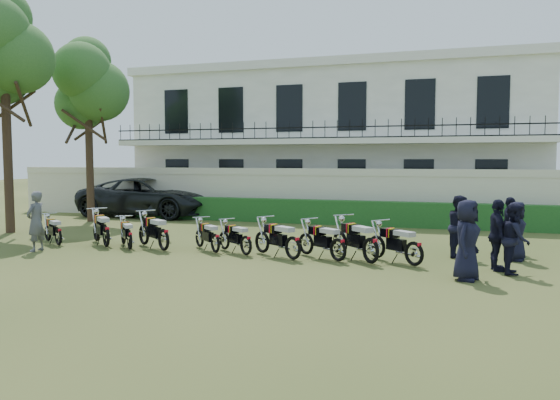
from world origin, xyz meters
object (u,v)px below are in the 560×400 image
(motorcycle_4, at_px, (215,239))
(officer_2, at_px, (497,235))
(officer_3, at_px, (516,231))
(motorcycle_0, at_px, (58,232))
(motorcycle_3, at_px, (164,234))
(officer_1, at_px, (515,239))
(motorcycle_5, at_px, (246,241))
(suv, at_px, (148,197))
(officer_0, at_px, (467,240))
(officer_5, at_px, (509,225))
(motorcycle_2, at_px, (130,236))
(inspector, at_px, (36,221))
(motorcycle_8, at_px, (371,244))
(tree_west_near, at_px, (88,84))
(motorcycle_6, at_px, (293,242))
(motorcycle_1, at_px, (106,231))
(tree_west_mid, at_px, (4,49))
(motorcycle_7, at_px, (338,244))
(officer_4, at_px, (460,226))
(motorcycle_9, at_px, (414,248))

(motorcycle_4, distance_m, officer_2, 7.52)
(officer_3, bearing_deg, motorcycle_0, 111.21)
(motorcycle_3, xyz_separation_m, officer_1, (9.47, -0.17, 0.33))
(motorcycle_5, distance_m, suv, 11.84)
(officer_0, relative_size, officer_5, 1.11)
(motorcycle_2, xyz_separation_m, inspector, (-2.54, -0.96, 0.46))
(suv, distance_m, officer_1, 17.51)
(officer_5, bearing_deg, motorcycle_8, 139.46)
(tree_west_near, relative_size, officer_0, 4.36)
(motorcycle_5, height_order, motorcycle_6, motorcycle_6)
(officer_0, bearing_deg, motorcycle_2, 100.67)
(tree_west_near, xyz_separation_m, motorcycle_1, (4.96, -5.87, -5.38))
(tree_west_mid, xyz_separation_m, motorcycle_5, (10.02, -1.83, -6.23))
(motorcycle_2, height_order, officer_2, officer_2)
(motorcycle_0, relative_size, motorcycle_2, 1.14)
(tree_west_near, relative_size, officer_1, 4.71)
(officer_1, bearing_deg, tree_west_near, 74.23)
(motorcycle_6, bearing_deg, suv, 80.91)
(motorcycle_4, bearing_deg, motorcycle_7, -51.37)
(motorcycle_2, relative_size, officer_5, 0.79)
(tree_west_mid, distance_m, officer_2, 17.63)
(tree_west_near, bearing_deg, motorcycle_1, -49.80)
(motorcycle_7, bearing_deg, motorcycle_4, 121.75)
(inspector, height_order, officer_4, inspector)
(motorcycle_7, xyz_separation_m, officer_0, (3.17, -1.18, 0.42))
(tree_west_mid, bearing_deg, inspector, -37.79)
(motorcycle_7, bearing_deg, officer_2, -53.19)
(motorcycle_1, height_order, officer_5, officer_5)
(motorcycle_1, bearing_deg, motorcycle_9, -48.81)
(officer_1, distance_m, officer_4, 2.27)
(motorcycle_7, bearing_deg, officer_3, -34.24)
(motorcycle_1, xyz_separation_m, officer_0, (10.38, -1.26, 0.40))
(officer_5, bearing_deg, suv, 79.39)
(motorcycle_1, relative_size, motorcycle_7, 0.97)
(motorcycle_6, bearing_deg, officer_4, -32.96)
(motorcycle_5, bearing_deg, tree_west_mid, 115.23)
(motorcycle_2, height_order, motorcycle_4, motorcycle_4)
(motorcycle_2, xyz_separation_m, officer_5, (10.66, 2.94, 0.39))
(inspector, bearing_deg, officer_3, 100.06)
(officer_5, bearing_deg, officer_2, 179.38)
(motorcycle_1, xyz_separation_m, officer_1, (11.47, -0.21, 0.33))
(tree_west_mid, distance_m, officer_3, 18.11)
(motorcycle_0, relative_size, officer_2, 0.85)
(motorcycle_2, xyz_separation_m, motorcycle_9, (8.22, 0.07, 0.07))
(motorcycle_4, bearing_deg, officer_0, -59.77)
(motorcycle_6, distance_m, motorcycle_8, 2.06)
(tree_west_mid, xyz_separation_m, officer_1, (16.93, -2.08, -5.83))
(motorcycle_9, bearing_deg, officer_0, -95.42)
(officer_1, bearing_deg, motorcycle_3, 93.51)
(officer_1, height_order, officer_4, officer_4)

